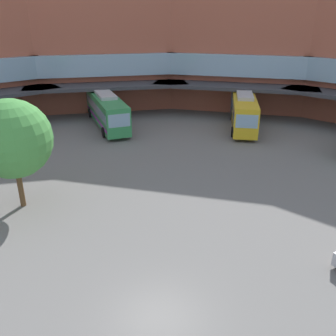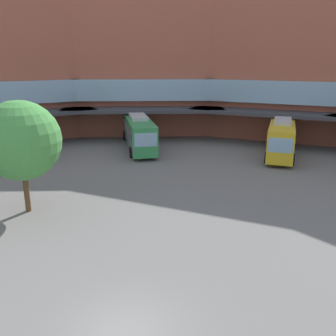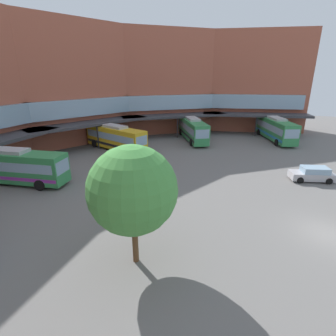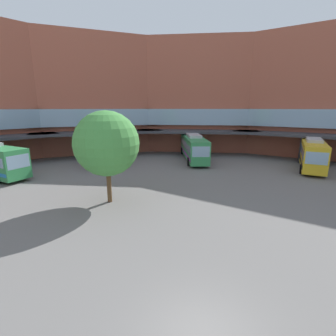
# 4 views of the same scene
# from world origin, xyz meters

# --- Properties ---
(ground_plane) EXTENTS (126.84, 126.84, 0.00)m
(ground_plane) POSITION_xyz_m (0.00, 0.00, 0.00)
(ground_plane) COLOR slate
(station_building) EXTENTS (85.02, 44.91, 18.59)m
(station_building) POSITION_xyz_m (-0.00, 24.02, 8.84)
(station_building) COLOR #AD5942
(station_building) RESTS_ON ground
(bus_1) EXTENTS (6.02, 11.23, 3.76)m
(bus_1) POSITION_xyz_m (14.43, 25.62, 1.90)
(bus_1) COLOR gold
(bus_1) RESTS_ON ground
(bus_2) EXTENTS (4.29, 12.45, 3.71)m
(bus_2) POSITION_xyz_m (-0.46, 29.40, 1.88)
(bus_2) COLOR #338C4C
(bus_2) RESTS_ON ground
(bus_4) EXTENTS (6.91, 11.02, 3.81)m
(bus_4) POSITION_xyz_m (-13.33, 26.21, 1.93)
(bus_4) COLOR #2D519E
(bus_4) RESTS_ON ground
(plaza_tree) EXTENTS (5.07, 5.07, 7.31)m
(plaza_tree) POSITION_xyz_m (-7.16, 11.66, 4.76)
(plaza_tree) COLOR brown
(plaza_tree) RESTS_ON ground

